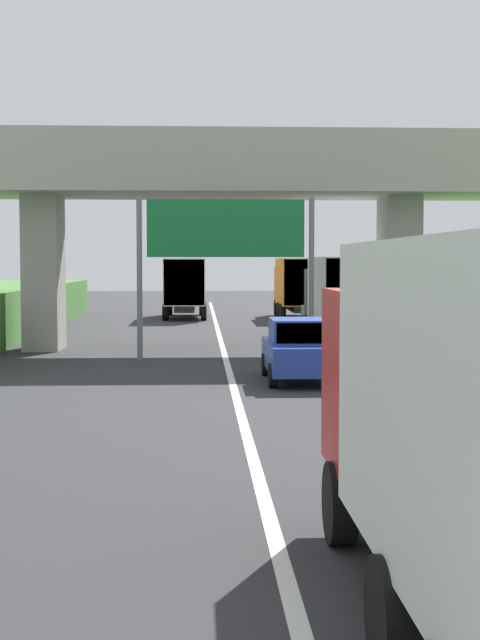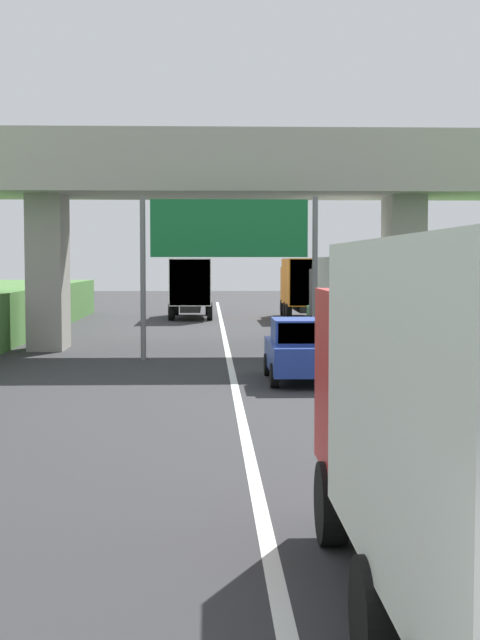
{
  "view_description": "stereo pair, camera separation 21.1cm",
  "coord_description": "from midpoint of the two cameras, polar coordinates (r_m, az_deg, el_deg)",
  "views": [
    {
      "loc": [
        -0.89,
        -2.19,
        3.27
      ],
      "look_at": [
        0.0,
        17.66,
        2.0
      ],
      "focal_mm": 51.49,
      "sensor_mm": 36.0,
      "label": 1
    },
    {
      "loc": [
        -0.68,
        -2.2,
        3.27
      ],
      "look_at": [
        0.0,
        17.66,
        2.0
      ],
      "focal_mm": 51.49,
      "sensor_mm": 36.0,
      "label": 2
    }
  ],
  "objects": [
    {
      "name": "truck_orange",
      "position": [
        52.85,
        3.49,
        2.2
      ],
      "size": [
        2.44,
        7.3,
        3.44
      ],
      "color": "black",
      "rests_on": "ground"
    },
    {
      "name": "truck_silver",
      "position": [
        53.17,
        -3.55,
        2.21
      ],
      "size": [
        2.44,
        7.3,
        3.44
      ],
      "color": "black",
      "rests_on": "ground"
    },
    {
      "name": "truck_black",
      "position": [
        36.84,
        6.16,
        1.55
      ],
      "size": [
        2.44,
        7.3,
        3.44
      ],
      "color": "black",
      "rests_on": "ground"
    },
    {
      "name": "lane_centre_stripe",
      "position": [
        28.08,
        -0.95,
        -3.02
      ],
      "size": [
        0.2,
        91.36,
        0.01
      ],
      "primitive_type": "cube",
      "color": "white",
      "rests_on": "ground"
    },
    {
      "name": "overpass_bridge",
      "position": [
        34.41,
        -1.26,
        8.18
      ],
      "size": [
        40.0,
        4.8,
        7.92
      ],
      "color": "#ADA89E",
      "rests_on": "ground"
    },
    {
      "name": "car_green",
      "position": [
        44.12,
        5.12,
        0.5
      ],
      "size": [
        1.86,
        4.1,
        1.72
      ],
      "color": "#236B38",
      "rests_on": "ground"
    },
    {
      "name": "car_blue",
      "position": [
        25.03,
        3.46,
        -1.88
      ],
      "size": [
        1.86,
        4.1,
        1.72
      ],
      "color": "#233D9E",
      "rests_on": "ground"
    },
    {
      "name": "overhead_highway_sign",
      "position": [
        30.39,
        -1.09,
        5.04
      ],
      "size": [
        5.88,
        0.18,
        5.42
      ],
      "color": "slate",
      "rests_on": "ground"
    }
  ]
}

